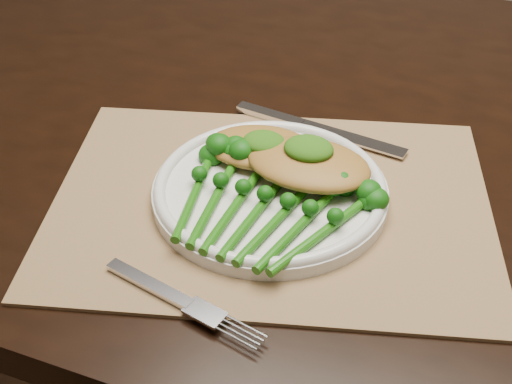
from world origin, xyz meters
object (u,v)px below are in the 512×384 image
(broccolini_bundle, at_px, (255,213))
(dinner_plate, at_px, (270,190))
(chicken_fillet_left, at_px, (260,147))
(placemat, at_px, (271,203))
(dining_table, at_px, (346,328))

(broccolini_bundle, bearing_deg, dinner_plate, 99.07)
(dinner_plate, relative_size, chicken_fillet_left, 2.08)
(dinner_plate, height_order, broccolini_bundle, broccolini_bundle)
(broccolini_bundle, bearing_deg, chicken_fillet_left, 113.66)
(placemat, xyz_separation_m, dinner_plate, (-0.00, 0.00, 0.01))
(dining_table, distance_m, chicken_fillet_left, 0.44)
(placemat, relative_size, broccolini_bundle, 2.24)
(placemat, xyz_separation_m, broccolini_bundle, (-0.00, -0.05, 0.02))
(dining_table, height_order, broccolini_bundle, broccolini_bundle)
(placemat, height_order, dinner_plate, dinner_plate)
(placemat, distance_m, chicken_fillet_left, 0.07)
(broccolini_bundle, bearing_deg, dining_table, 81.46)
(chicken_fillet_left, bearing_deg, broccolini_bundle, -82.98)
(dinner_plate, bearing_deg, chicken_fillet_left, 117.73)
(dining_table, relative_size, chicken_fillet_left, 13.87)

